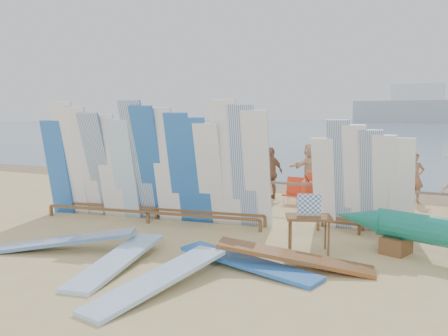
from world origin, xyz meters
The scene contains 25 objects.
ground centered at (0.00, 0.00, 0.00)m, with size 160.00×160.00×0.00m, color tan.
ocean centered at (0.00, 128.00, 0.00)m, with size 320.00×240.00×0.02m, color slate.
wet_sand_strip centered at (0.00, 7.20, 0.00)m, with size 40.00×2.60×0.01m, color olive.
distant_ship centered at (-12.00, 180.00, 5.31)m, with size 45.00×8.00×14.00m.
fence centered at (0.00, 3.00, 0.63)m, with size 12.08×0.08×0.90m.
main_surfboard_rack centered at (-1.60, 0.37, 1.37)m, with size 6.10×1.68×3.03m.
side_surfboard_rack centered at (3.30, 1.57, 1.15)m, with size 2.24×0.75×2.57m.
vendor_table centered at (2.70, -0.45, 0.38)m, with size 1.03×0.90×1.15m.
flat_board_e centered at (-1.58, -2.54, 0.00)m, with size 0.56×2.70×0.07m, color silver.
flat_board_c centered at (2.80, -1.57, 0.00)m, with size 0.56×2.70×0.07m, color brown.
flat_board_d centered at (2.07, -1.91, 0.00)m, with size 0.56×2.70×0.07m, color blue.
flat_board_b centered at (1.29, -3.48, 0.00)m, with size 0.56×2.70×0.07m, color #91BDE9.
flat_board_a centered at (0.01, -2.90, 0.00)m, with size 0.56×2.70×0.07m, color #91BDE9.
beach_chair_left centered at (0.78, 4.18, 0.23)m, with size 0.51×0.53×0.80m.
beach_chair_right centered at (1.55, 4.09, 0.26)m, with size 0.79×0.80×0.88m.
stroller centered at (1.33, 4.20, 0.39)m, with size 0.50×0.71×0.96m.
beachgoer_2 centered at (-4.39, 3.60, 0.92)m, with size 0.90×0.43×1.85m, color beige.
beachgoer_6 centered at (2.88, 4.80, 0.92)m, with size 0.90×0.43×1.84m, color tan.
beachgoer_3 centered at (-3.06, 5.84, 0.77)m, with size 1.00×0.41×1.55m, color tan.
beachgoer_5 centered at (0.51, 6.77, 0.85)m, with size 1.57×0.51×1.70m, color beige.
beachgoer_1 centered at (-3.51, 5.33, 0.84)m, with size 0.61×0.34×1.69m, color #8C6042.
beachgoer_7 centered at (3.98, 6.15, 0.77)m, with size 0.56×0.31×1.54m, color #8C6042.
beachgoer_4 centered at (-0.15, 4.75, 0.83)m, with size 0.97×0.42×1.66m, color #8C6042.
beachgoer_0 centered at (-6.88, 3.94, 0.79)m, with size 0.77×0.37×1.57m, color tan.
beachgoer_11 centered at (-3.03, 6.81, 0.93)m, with size 1.73×0.56×1.86m, color beige.
Camera 1 is at (5.36, -9.21, 2.66)m, focal length 38.00 mm.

